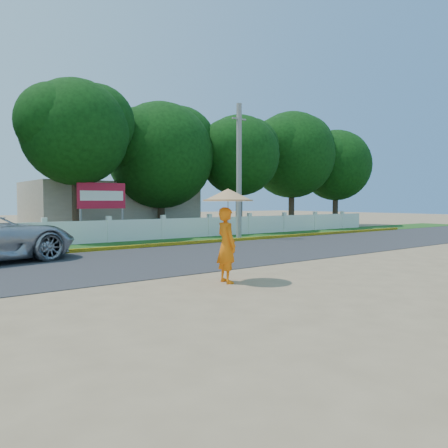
# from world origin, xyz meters

# --- Properties ---
(ground) EXTENTS (120.00, 120.00, 0.00)m
(ground) POSITION_xyz_m (0.00, 0.00, 0.00)
(ground) COLOR #9E8460
(ground) RESTS_ON ground
(road) EXTENTS (60.00, 7.00, 0.02)m
(road) POSITION_xyz_m (0.00, 4.50, 0.01)
(road) COLOR #38383A
(road) RESTS_ON ground
(grass_verge) EXTENTS (60.00, 3.50, 0.03)m
(grass_verge) POSITION_xyz_m (0.00, 9.75, 0.01)
(grass_verge) COLOR #2D601E
(grass_verge) RESTS_ON ground
(curb) EXTENTS (40.00, 0.18, 0.16)m
(curb) POSITION_xyz_m (0.00, 8.05, 0.08)
(curb) COLOR yellow
(curb) RESTS_ON ground
(fence) EXTENTS (40.00, 0.10, 1.10)m
(fence) POSITION_xyz_m (0.00, 11.20, 0.55)
(fence) COLOR silver
(fence) RESTS_ON ground
(building_near) EXTENTS (10.00, 6.00, 3.20)m
(building_near) POSITION_xyz_m (3.00, 18.00, 1.60)
(building_near) COLOR #B7AD99
(building_near) RESTS_ON ground
(utility_pole) EXTENTS (0.28, 0.28, 7.12)m
(utility_pole) POSITION_xyz_m (6.24, 8.85, 3.56)
(utility_pole) COLOR gray
(utility_pole) RESTS_ON ground
(monk_with_parasol) EXTENTS (1.28, 1.28, 2.33)m
(monk_with_parasol) POSITION_xyz_m (-1.79, -0.47, 1.52)
(monk_with_parasol) COLOR orange
(monk_with_parasol) RESTS_ON ground
(billboard) EXTENTS (2.50, 0.13, 2.95)m
(billboard) POSITION_xyz_m (0.10, 12.30, 2.14)
(billboard) COLOR gray
(billboard) RESTS_ON ground
(tree_row) EXTENTS (38.20, 7.77, 8.74)m
(tree_row) POSITION_xyz_m (5.93, 14.02, 4.97)
(tree_row) COLOR #473828
(tree_row) RESTS_ON ground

